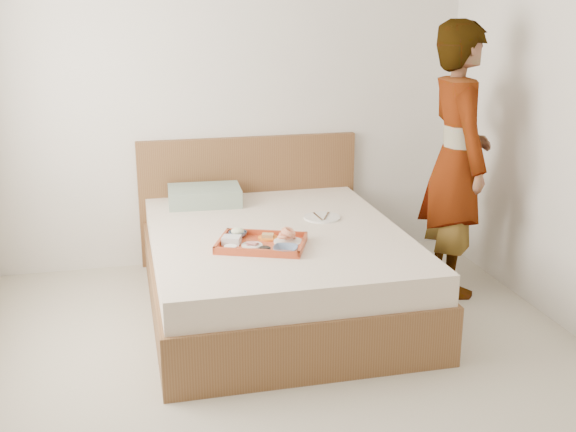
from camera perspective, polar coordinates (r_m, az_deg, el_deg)
The scene contains 17 objects.
ground at distance 3.75m, azimuth 0.88°, elevation -13.70°, with size 3.50×4.00×0.01m, color #BAAF9D.
wall_back at distance 5.22m, azimuth -4.55°, elevation 10.18°, with size 3.50×0.01×2.60m, color silver.
wall_front at distance 1.51m, azimuth 20.35°, elevation -8.02°, with size 3.50×0.01×2.60m, color silver.
bed at distance 4.53m, azimuth -0.91°, elevation -4.35°, with size 1.65×2.00×0.53m, color brown.
headboard at distance 5.37m, azimuth -3.17°, elevation 1.41°, with size 1.65×0.06×0.95m, color brown.
pillow at distance 5.04m, azimuth -6.78°, elevation 1.65°, with size 0.51×0.34×0.12m, color gray.
tray at distance 4.14m, azimuth -2.15°, elevation -2.19°, with size 0.50×0.36×0.05m, color #CE4F27.
prawn_plate at distance 4.17m, azimuth 0.02°, elevation -2.10°, with size 0.17×0.17×0.01m, color white.
navy_bowl_big at distance 4.01m, azimuth -0.20°, elevation -2.72°, with size 0.14×0.14×0.03m, color navy.
sauce_dish at distance 4.01m, azimuth -1.92°, elevation -2.77°, with size 0.07×0.07×0.03m, color black.
meat_plate at distance 4.12m, azimuth -2.93°, elevation -2.38°, with size 0.12×0.12×0.01m, color white.
bread_plate at distance 4.25m, azimuth -1.63°, elevation -1.76°, with size 0.12×0.12×0.01m, color orange.
salad_bowl at distance 4.28m, azimuth -4.10°, elevation -1.48°, with size 0.11×0.11×0.03m, color navy.
plastic_tub at distance 4.16m, azimuth -4.60°, elevation -1.95°, with size 0.10×0.09×0.05m, color silver.
cheese_round at distance 4.06m, azimuth -4.68°, elevation -2.59°, with size 0.07×0.07×0.03m, color white.
dinner_plate at distance 4.69m, azimuth 2.78°, elevation -0.12°, with size 0.24×0.24×0.01m, color white.
person at distance 4.80m, azimuth 13.52°, elevation 4.41°, with size 0.66×0.43×1.81m, color silver.
Camera 1 is at (-0.80, -3.12, 1.91)m, focal length 43.92 mm.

